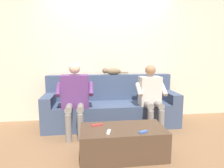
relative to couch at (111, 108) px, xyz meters
The scene contains 10 objects.
ground_plane 0.80m from the couch, 90.00° to the left, with size 8.00×8.00×0.00m, color #846042.
back_wall 1.03m from the couch, 90.00° to the right, with size 5.55×0.06×2.52m, color beige.
couch is the anchor object (origin of this frame).
coffee_table 1.20m from the couch, 90.00° to the left, with size 1.09×0.55×0.38m.
person_left_seated 0.81m from the couch, 151.20° to the left, with size 0.51×0.53×1.14m.
person_right_seated 0.82m from the couch, 28.36° to the left, with size 0.60×0.57×1.19m.
cat_on_backrest 0.72m from the couch, 100.07° to the right, with size 0.52×0.13×0.14m.
remote_white 1.34m from the couch, 81.47° to the left, with size 0.12×0.04×0.02m, color white.
remote_blue 1.39m from the couch, 99.01° to the left, with size 0.11×0.04×0.02m, color #3860B7.
remote_red 1.12m from the couch, 73.05° to the left, with size 0.15×0.03×0.02m, color #B73333.
Camera 1 is at (0.44, 3.37, 1.31)m, focal length 30.73 mm.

